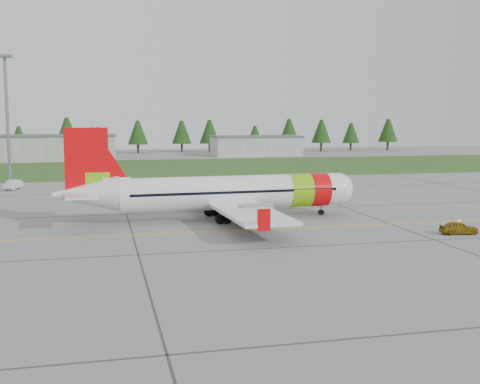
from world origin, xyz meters
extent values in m
plane|color=gray|center=(0.00, 0.00, 0.00)|extent=(320.00, 320.00, 0.00)
cylinder|color=white|center=(-4.38, 14.50, 2.76)|extent=(23.33, 4.57, 3.48)
sphere|color=white|center=(7.20, 15.05, 2.76)|extent=(3.48, 3.48, 3.48)
cone|color=white|center=(-19.08, 13.80, 3.08)|extent=(6.40, 3.77, 3.48)
cube|color=black|center=(7.47, 15.06, 3.08)|extent=(1.54, 2.38, 0.50)
cylinder|color=#74BB0E|center=(2.75, 14.84, 2.76)|extent=(2.48, 3.66, 3.56)
cylinder|color=red|center=(4.88, 14.94, 2.76)|extent=(2.13, 3.65, 3.56)
cube|color=white|center=(-4.83, 14.48, 1.78)|extent=(6.25, 28.74, 0.32)
cube|color=red|center=(-6.39, 28.60, 2.27)|extent=(1.08, 0.21, 1.78)
cube|color=red|center=(-5.05, 0.27, 2.27)|extent=(1.08, 0.21, 1.78)
cylinder|color=gray|center=(-3.72, 19.44, 1.29)|extent=(3.30, 2.02, 1.87)
cylinder|color=gray|center=(-3.26, 9.64, 1.29)|extent=(3.30, 2.02, 1.87)
cube|color=red|center=(-18.90, 13.81, 6.06)|extent=(4.11, 0.52, 6.78)
cube|color=#74BB0E|center=(-17.92, 13.86, 4.10)|extent=(2.33, 0.48, 2.14)
cube|color=white|center=(-19.53, 13.78, 3.30)|extent=(3.34, 10.38, 0.20)
cylinder|color=slate|center=(5.42, 14.97, 0.62)|extent=(0.16, 0.16, 1.25)
cylinder|color=black|center=(5.42, 14.97, 0.30)|extent=(0.62, 0.28, 0.61)
cylinder|color=slate|center=(-5.84, 16.93, 0.85)|extent=(0.20, 0.20, 1.69)
cylinder|color=black|center=(-6.19, 16.91, 0.46)|extent=(0.95, 0.44, 0.93)
cylinder|color=slate|center=(-5.60, 11.94, 0.85)|extent=(0.20, 0.20, 1.69)
cylinder|color=black|center=(-5.96, 11.93, 0.46)|extent=(0.95, 0.44, 0.93)
imported|color=#D9A30C|center=(13.55, 1.93, 1.67)|extent=(1.31, 1.49, 3.34)
imported|color=silver|center=(-30.19, 47.38, 2.10)|extent=(1.79, 1.74, 4.21)
cube|color=#30561E|center=(0.00, 82.00, 0.01)|extent=(320.00, 50.00, 0.03)
cube|color=gold|center=(0.00, 8.00, 0.01)|extent=(120.00, 0.25, 0.02)
cube|color=#A8A8A3|center=(-30.00, 110.00, 3.00)|extent=(32.00, 14.00, 6.00)
cube|color=#A8A8A3|center=(25.00, 118.00, 2.60)|extent=(24.00, 12.00, 5.20)
cylinder|color=slate|center=(-32.00, 58.00, 10.00)|extent=(0.50, 0.50, 20.00)
camera|label=1|loc=(-17.63, -45.29, 10.29)|focal=45.00mm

